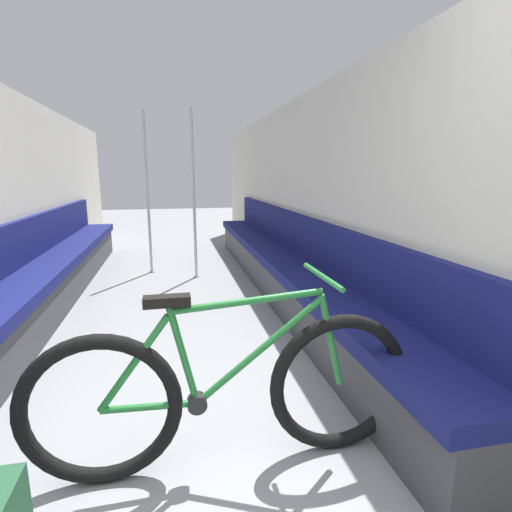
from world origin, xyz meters
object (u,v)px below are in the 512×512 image
at_px(bench_seat_row_right, 282,269).
at_px(grab_pole_near, 194,198).
at_px(bicycle, 227,393).
at_px(grab_pole_far, 148,196).
at_px(bench_seat_row_left, 44,281).

height_order(bench_seat_row_right, grab_pole_near, grab_pole_near).
relative_size(bicycle, grab_pole_near, 0.85).
distance_m(bicycle, grab_pole_far, 4.04).
xyz_separation_m(bench_seat_row_left, grab_pole_near, (1.57, 1.01, 0.74)).
xyz_separation_m(bicycle, grab_pole_far, (-0.51, 3.95, 0.68)).
height_order(grab_pole_near, grab_pole_far, same).
distance_m(bench_seat_row_right, bicycle, 2.72).
bearing_deg(grab_pole_far, bicycle, -82.59).
bearing_deg(bicycle, grab_pole_far, 80.94).
relative_size(grab_pole_near, grab_pole_far, 1.00).
xyz_separation_m(bench_seat_row_right, bicycle, (-0.99, -2.54, 0.06)).
bearing_deg(bicycle, bench_seat_row_right, 52.29).
xyz_separation_m(bench_seat_row_left, bench_seat_row_right, (2.47, 0.00, 0.00)).
distance_m(bench_seat_row_right, grab_pole_far, 2.19).
bearing_deg(bench_seat_row_left, grab_pole_near, 32.90).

